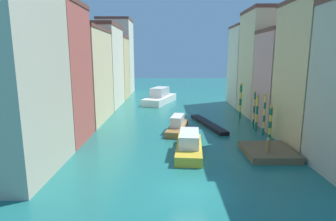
{
  "coord_description": "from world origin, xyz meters",
  "views": [
    {
      "loc": [
        -1.52,
        -17.96,
        9.27
      ],
      "look_at": [
        -1.55,
        21.59,
        1.5
      ],
      "focal_mm": 29.74,
      "sensor_mm": 36.0,
      "label": 1
    }
  ],
  "objects_px": {
    "waterfront_dock": "(269,152)",
    "mooring_pole_0": "(270,123)",
    "person_on_dock": "(268,146)",
    "gondola_black": "(208,124)",
    "mooring_pole_1": "(265,114)",
    "vaporetto_white": "(160,97)",
    "mooring_pole_2": "(257,113)",
    "motorboat_1": "(178,125)",
    "mooring_pole_3": "(254,108)",
    "motorboat_0": "(189,145)",
    "mooring_pole_4": "(241,100)"
  },
  "relations": [
    {
      "from": "waterfront_dock",
      "to": "mooring_pole_0",
      "type": "height_order",
      "value": "mooring_pole_0"
    },
    {
      "from": "person_on_dock",
      "to": "gondola_black",
      "type": "distance_m",
      "value": 13.02
    },
    {
      "from": "mooring_pole_1",
      "to": "vaporetto_white",
      "type": "distance_m",
      "value": 26.41
    },
    {
      "from": "person_on_dock",
      "to": "mooring_pole_2",
      "type": "relative_size",
      "value": 0.32
    },
    {
      "from": "waterfront_dock",
      "to": "mooring_pole_2",
      "type": "xyz_separation_m",
      "value": [
        1.64,
        9.1,
        1.95
      ]
    },
    {
      "from": "mooring_pole_2",
      "to": "motorboat_1",
      "type": "distance_m",
      "value": 10.14
    },
    {
      "from": "waterfront_dock",
      "to": "mooring_pole_0",
      "type": "bearing_deg",
      "value": 69.58
    },
    {
      "from": "gondola_black",
      "to": "mooring_pole_3",
      "type": "bearing_deg",
      "value": -0.72
    },
    {
      "from": "motorboat_0",
      "to": "mooring_pole_2",
      "type": "bearing_deg",
      "value": 43.12
    },
    {
      "from": "waterfront_dock",
      "to": "vaporetto_white",
      "type": "distance_m",
      "value": 32.02
    },
    {
      "from": "mooring_pole_3",
      "to": "vaporetto_white",
      "type": "height_order",
      "value": "mooring_pole_3"
    },
    {
      "from": "mooring_pole_2",
      "to": "motorboat_1",
      "type": "bearing_deg",
      "value": -177.45
    },
    {
      "from": "mooring_pole_3",
      "to": "gondola_black",
      "type": "bearing_deg",
      "value": 179.28
    },
    {
      "from": "gondola_black",
      "to": "motorboat_1",
      "type": "height_order",
      "value": "motorboat_1"
    },
    {
      "from": "mooring_pole_2",
      "to": "vaporetto_white",
      "type": "height_order",
      "value": "mooring_pole_2"
    },
    {
      "from": "person_on_dock",
      "to": "mooring_pole_2",
      "type": "xyz_separation_m",
      "value": [
        2.13,
        10.18,
        0.98
      ]
    },
    {
      "from": "mooring_pole_3",
      "to": "waterfront_dock",
      "type": "bearing_deg",
      "value": -99.89
    },
    {
      "from": "mooring_pole_1",
      "to": "mooring_pole_3",
      "type": "xyz_separation_m",
      "value": [
        0.09,
        4.21,
        -0.1
      ]
    },
    {
      "from": "mooring_pole_2",
      "to": "mooring_pole_4",
      "type": "height_order",
      "value": "mooring_pole_4"
    },
    {
      "from": "person_on_dock",
      "to": "motorboat_1",
      "type": "xyz_separation_m",
      "value": [
        -7.88,
        9.73,
        -0.56
      ]
    },
    {
      "from": "gondola_black",
      "to": "person_on_dock",
      "type": "bearing_deg",
      "value": -73.64
    },
    {
      "from": "gondola_black",
      "to": "motorboat_0",
      "type": "distance_m",
      "value": 11.37
    },
    {
      "from": "mooring_pole_0",
      "to": "gondola_black",
      "type": "xyz_separation_m",
      "value": [
        -5.84,
        6.83,
        -1.83
      ]
    },
    {
      "from": "motorboat_0",
      "to": "motorboat_1",
      "type": "distance_m",
      "value": 8.17
    },
    {
      "from": "mooring_pole_1",
      "to": "vaporetto_white",
      "type": "xyz_separation_m",
      "value": [
        -13.09,
        22.89,
        -1.42
      ]
    },
    {
      "from": "mooring_pole_2",
      "to": "waterfront_dock",
      "type": "bearing_deg",
      "value": -100.2
    },
    {
      "from": "mooring_pole_1",
      "to": "mooring_pole_2",
      "type": "bearing_deg",
      "value": 96.93
    },
    {
      "from": "motorboat_1",
      "to": "mooring_pole_2",
      "type": "bearing_deg",
      "value": 2.55
    },
    {
      "from": "waterfront_dock",
      "to": "mooring_pole_1",
      "type": "distance_m",
      "value": 7.66
    },
    {
      "from": "motorboat_0",
      "to": "vaporetto_white",
      "type": "bearing_deg",
      "value": 97.15
    },
    {
      "from": "person_on_dock",
      "to": "vaporetto_white",
      "type": "height_order",
      "value": "vaporetto_white"
    },
    {
      "from": "mooring_pole_3",
      "to": "motorboat_0",
      "type": "relative_size",
      "value": 0.63
    },
    {
      "from": "mooring_pole_0",
      "to": "motorboat_1",
      "type": "height_order",
      "value": "mooring_pole_0"
    },
    {
      "from": "waterfront_dock",
      "to": "motorboat_1",
      "type": "bearing_deg",
      "value": 134.05
    },
    {
      "from": "person_on_dock",
      "to": "mooring_pole_1",
      "type": "bearing_deg",
      "value": 73.79
    },
    {
      "from": "mooring_pole_3",
      "to": "gondola_black",
      "type": "relative_size",
      "value": 0.46
    },
    {
      "from": "waterfront_dock",
      "to": "mooring_pole_3",
      "type": "distance_m",
      "value": 11.66
    },
    {
      "from": "mooring_pole_1",
      "to": "person_on_dock",
      "type": "bearing_deg",
      "value": -106.21
    },
    {
      "from": "motorboat_0",
      "to": "motorboat_1",
      "type": "xyz_separation_m",
      "value": [
        -0.86,
        8.12,
        -0.1
      ]
    },
    {
      "from": "waterfront_dock",
      "to": "mooring_pole_1",
      "type": "height_order",
      "value": "mooring_pole_1"
    },
    {
      "from": "waterfront_dock",
      "to": "person_on_dock",
      "type": "xyz_separation_m",
      "value": [
        -0.49,
        -1.08,
        0.96
      ]
    },
    {
      "from": "mooring_pole_1",
      "to": "mooring_pole_2",
      "type": "height_order",
      "value": "mooring_pole_1"
    },
    {
      "from": "vaporetto_white",
      "to": "mooring_pole_3",
      "type": "bearing_deg",
      "value": -54.8
    },
    {
      "from": "waterfront_dock",
      "to": "mooring_pole_3",
      "type": "bearing_deg",
      "value": 80.11
    },
    {
      "from": "mooring_pole_1",
      "to": "motorboat_1",
      "type": "relative_size",
      "value": 0.66
    },
    {
      "from": "person_on_dock",
      "to": "mooring_pole_3",
      "type": "xyz_separation_m",
      "value": [
        2.46,
        12.37,
        1.15
      ]
    },
    {
      "from": "person_on_dock",
      "to": "mooring_pole_4",
      "type": "height_order",
      "value": "mooring_pole_4"
    },
    {
      "from": "waterfront_dock",
      "to": "mooring_pole_4",
      "type": "bearing_deg",
      "value": 85.11
    },
    {
      "from": "mooring_pole_1",
      "to": "motorboat_0",
      "type": "bearing_deg",
      "value": -145.09
    },
    {
      "from": "vaporetto_white",
      "to": "motorboat_0",
      "type": "height_order",
      "value": "vaporetto_white"
    }
  ]
}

